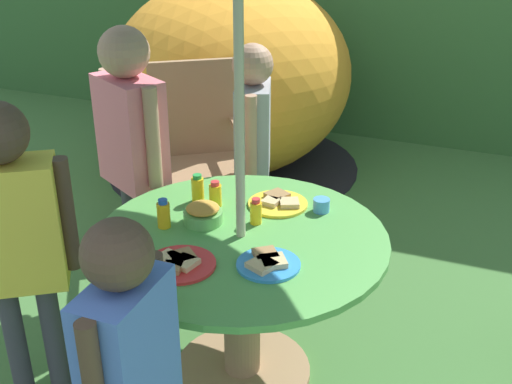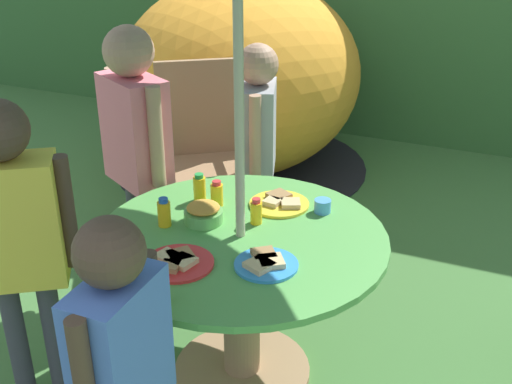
{
  "view_description": "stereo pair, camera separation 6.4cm",
  "coord_description": "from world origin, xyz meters",
  "px_view_note": "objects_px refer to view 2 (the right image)",
  "views": [
    {
      "loc": [
        0.86,
        -1.99,
        1.91
      ],
      "look_at": [
        0.04,
        0.07,
        0.85
      ],
      "focal_mm": 44.9,
      "sensor_mm": 36.0,
      "label": 1
    },
    {
      "loc": [
        0.92,
        -1.97,
        1.91
      ],
      "look_at": [
        0.04,
        0.07,
        0.85
      ],
      "focal_mm": 44.9,
      "sensor_mm": 36.0,
      "label": 2
    }
  ],
  "objects_px": {
    "garden_table": "(241,280)",
    "snack_bowl": "(203,213)",
    "wooden_chair": "(203,143)",
    "plate_mid_right": "(280,203)",
    "juice_bottle_far_left": "(256,212)",
    "dome_tent": "(241,77)",
    "juice_bottle_near_right": "(200,188)",
    "juice_bottle_center_back": "(217,194)",
    "child_in_grey_shirt": "(258,129)",
    "plate_near_left": "(266,263)",
    "child_in_blue_shirt": "(122,350)",
    "juice_bottle_far_right": "(164,213)",
    "child_in_yellow_shirt": "(14,223)",
    "juice_bottle_center_front": "(162,288)",
    "cup_near": "(323,206)",
    "plate_front_edge": "(178,262)",
    "child_in_pink_shirt": "(135,131)"
  },
  "relations": [
    {
      "from": "garden_table",
      "to": "snack_bowl",
      "type": "relative_size",
      "value": 7.28
    },
    {
      "from": "wooden_chair",
      "to": "plate_mid_right",
      "type": "bearing_deg",
      "value": -78.86
    },
    {
      "from": "plate_mid_right",
      "to": "juice_bottle_far_left",
      "type": "xyz_separation_m",
      "value": [
        -0.03,
        -0.19,
        0.04
      ]
    },
    {
      "from": "garden_table",
      "to": "dome_tent",
      "type": "relative_size",
      "value": 0.56
    },
    {
      "from": "juice_bottle_near_right",
      "to": "juice_bottle_center_back",
      "type": "height_order",
      "value": "juice_bottle_near_right"
    },
    {
      "from": "child_in_grey_shirt",
      "to": "juice_bottle_far_left",
      "type": "bearing_deg",
      "value": 3.66
    },
    {
      "from": "dome_tent",
      "to": "garden_table",
      "type": "bearing_deg",
      "value": -58.98
    },
    {
      "from": "garden_table",
      "to": "dome_tent",
      "type": "bearing_deg",
      "value": 114.54
    },
    {
      "from": "plate_near_left",
      "to": "juice_bottle_far_left",
      "type": "distance_m",
      "value": 0.33
    },
    {
      "from": "child_in_blue_shirt",
      "to": "juice_bottle_center_back",
      "type": "bearing_deg",
      "value": 11.14
    },
    {
      "from": "juice_bottle_far_right",
      "to": "child_in_yellow_shirt",
      "type": "bearing_deg",
      "value": -132.61
    },
    {
      "from": "plate_near_left",
      "to": "juice_bottle_far_left",
      "type": "relative_size",
      "value": 2.12
    },
    {
      "from": "wooden_chair",
      "to": "plate_mid_right",
      "type": "relative_size",
      "value": 4.06
    },
    {
      "from": "dome_tent",
      "to": "juice_bottle_center_front",
      "type": "height_order",
      "value": "dome_tent"
    },
    {
      "from": "juice_bottle_near_right",
      "to": "juice_bottle_far_right",
      "type": "relative_size",
      "value": 1.03
    },
    {
      "from": "juice_bottle_center_back",
      "to": "cup_near",
      "type": "bearing_deg",
      "value": 15.38
    },
    {
      "from": "wooden_chair",
      "to": "plate_front_edge",
      "type": "bearing_deg",
      "value": -100.08
    },
    {
      "from": "child_in_blue_shirt",
      "to": "juice_bottle_far_right",
      "type": "bearing_deg",
      "value": 22.2
    },
    {
      "from": "plate_front_edge",
      "to": "juice_bottle_far_left",
      "type": "height_order",
      "value": "juice_bottle_far_left"
    },
    {
      "from": "child_in_blue_shirt",
      "to": "juice_bottle_far_left",
      "type": "height_order",
      "value": "child_in_blue_shirt"
    },
    {
      "from": "juice_bottle_far_right",
      "to": "cup_near",
      "type": "height_order",
      "value": "juice_bottle_far_right"
    },
    {
      "from": "juice_bottle_far_right",
      "to": "snack_bowl",
      "type": "bearing_deg",
      "value": 34.76
    },
    {
      "from": "cup_near",
      "to": "dome_tent",
      "type": "bearing_deg",
      "value": 123.79
    },
    {
      "from": "wooden_chair",
      "to": "plate_front_edge",
      "type": "height_order",
      "value": "wooden_chair"
    },
    {
      "from": "child_in_pink_shirt",
      "to": "juice_bottle_far_right",
      "type": "distance_m",
      "value": 0.62
    },
    {
      "from": "plate_front_edge",
      "to": "child_in_blue_shirt",
      "type": "bearing_deg",
      "value": -76.81
    },
    {
      "from": "snack_bowl",
      "to": "juice_bottle_near_right",
      "type": "bearing_deg",
      "value": 122.32
    },
    {
      "from": "garden_table",
      "to": "child_in_yellow_shirt",
      "type": "bearing_deg",
      "value": -146.41
    },
    {
      "from": "juice_bottle_near_right",
      "to": "juice_bottle_center_back",
      "type": "bearing_deg",
      "value": -7.48
    },
    {
      "from": "wooden_chair",
      "to": "child_in_pink_shirt",
      "type": "distance_m",
      "value": 0.72
    },
    {
      "from": "garden_table",
      "to": "child_in_pink_shirt",
      "type": "bearing_deg",
      "value": 151.08
    },
    {
      "from": "plate_front_edge",
      "to": "juice_bottle_near_right",
      "type": "height_order",
      "value": "juice_bottle_near_right"
    },
    {
      "from": "dome_tent",
      "to": "plate_mid_right",
      "type": "xyz_separation_m",
      "value": [
        0.99,
        -1.77,
        0.01
      ]
    },
    {
      "from": "dome_tent",
      "to": "plate_front_edge",
      "type": "relative_size",
      "value": 7.99
    },
    {
      "from": "juice_bottle_far_right",
      "to": "cup_near",
      "type": "xyz_separation_m",
      "value": [
        0.54,
        0.36,
        -0.03
      ]
    },
    {
      "from": "plate_front_edge",
      "to": "plate_mid_right",
      "type": "distance_m",
      "value": 0.61
    },
    {
      "from": "plate_near_left",
      "to": "juice_bottle_far_right",
      "type": "bearing_deg",
      "value": 166.17
    },
    {
      "from": "garden_table",
      "to": "juice_bottle_near_right",
      "type": "relative_size",
      "value": 9.19
    },
    {
      "from": "child_in_blue_shirt",
      "to": "juice_bottle_center_back",
      "type": "relative_size",
      "value": 10.11
    },
    {
      "from": "juice_bottle_near_right",
      "to": "snack_bowl",
      "type": "bearing_deg",
      "value": -57.68
    },
    {
      "from": "juice_bottle_center_front",
      "to": "cup_near",
      "type": "distance_m",
      "value": 0.87
    },
    {
      "from": "child_in_pink_shirt",
      "to": "cup_near",
      "type": "height_order",
      "value": "child_in_pink_shirt"
    },
    {
      "from": "garden_table",
      "to": "child_in_pink_shirt",
      "type": "distance_m",
      "value": 0.92
    },
    {
      "from": "plate_front_edge",
      "to": "juice_bottle_center_front",
      "type": "bearing_deg",
      "value": -72.73
    },
    {
      "from": "child_in_blue_shirt",
      "to": "plate_near_left",
      "type": "bearing_deg",
      "value": -15.25
    },
    {
      "from": "child_in_yellow_shirt",
      "to": "plate_front_edge",
      "type": "bearing_deg",
      "value": -16.88
    },
    {
      "from": "plate_mid_right",
      "to": "child_in_pink_shirt",
      "type": "bearing_deg",
      "value": 172.85
    },
    {
      "from": "dome_tent",
      "to": "juice_bottle_center_front",
      "type": "xyz_separation_m",
      "value": [
        0.9,
        -2.58,
        0.06
      ]
    },
    {
      "from": "wooden_chair",
      "to": "juice_bottle_center_front",
      "type": "height_order",
      "value": "wooden_chair"
    },
    {
      "from": "child_in_grey_shirt",
      "to": "juice_bottle_center_front",
      "type": "xyz_separation_m",
      "value": [
        0.26,
        -1.4,
        -0.04
      ]
    }
  ]
}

